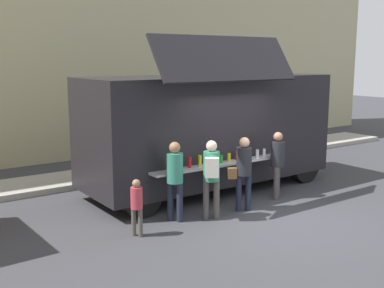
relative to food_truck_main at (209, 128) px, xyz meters
The scene contains 9 objects.
ground_plane 2.98m from the food_truck_main, 96.99° to the right, with size 60.00×60.00×0.00m, color #38383D.
curb_strip 5.01m from the food_truck_main, 146.77° to the left, with size 28.00×1.60×0.15m, color #9E998E.
food_truck_main is the anchor object (origin of this frame).
trash_bin 5.04m from the food_truck_main, 28.20° to the left, with size 0.60×0.60×0.88m, color #2B5C37.
customer_front_ordering 2.00m from the food_truck_main, 104.65° to the right, with size 0.52×0.38×1.63m.
customer_mid_with_backpack 2.40m from the food_truck_main, 126.21° to the right, with size 0.48×0.53×1.65m.
customer_rear_waiting 2.65m from the food_truck_main, 142.91° to the right, with size 0.34×0.34×1.65m.
customer_extra_browsing 1.89m from the food_truck_main, 63.42° to the right, with size 0.33×0.33×1.60m.
child_near_queue 3.74m from the food_truck_main, 149.03° to the right, with size 0.22×0.22×1.10m.
Camera 1 is at (-6.88, -6.90, 3.29)m, focal length 44.71 mm.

